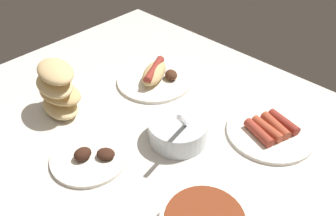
{
  "coord_description": "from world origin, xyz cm",
  "views": [
    {
      "loc": [
        47.72,
        -49.01,
        61.73
      ],
      "look_at": [
        -2.19,
        3.11,
        3.0
      ],
      "focal_mm": 37.71,
      "sensor_mm": 36.0,
      "label": 1
    }
  ],
  "objects": [
    {
      "name": "plate_hotdog_assembled",
      "position": [
        -16.43,
        12.3,
        1.83
      ],
      "size": [
        22.63,
        22.63,
        5.61
      ],
      "color": "white",
      "rests_on": "ground_plane"
    },
    {
      "name": "bread_stack",
      "position": [
        -25.07,
        -14.98,
        7.2
      ],
      "size": [
        14.77,
        11.48,
        14.4
      ],
      "color": "#E5C689",
      "rests_on": "ground_plane"
    },
    {
      "name": "ground_plane",
      "position": [
        0.0,
        0.0,
        -1.5
      ],
      "size": [
        120.0,
        90.0,
        3.0
      ],
      "primitive_type": "cube",
      "color": "silver"
    },
    {
      "name": "plate_sausages",
      "position": [
        21.14,
        16.23,
        1.04
      ],
      "size": [
        22.02,
        22.02,
        3.47
      ],
      "color": "white",
      "rests_on": "ground_plane"
    },
    {
      "name": "bowl_coleslaw",
      "position": [
        5.54,
        -1.41,
        3.18
      ],
      "size": [
        14.62,
        14.62,
        15.03
      ],
      "color": "silver",
      "rests_on": "ground_plane"
    },
    {
      "name": "plate_grilled_meat",
      "position": [
        -4.77,
        -20.57,
        0.8
      ],
      "size": [
        18.24,
        18.24,
        3.77
      ],
      "color": "white",
      "rests_on": "ground_plane"
    }
  ]
}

